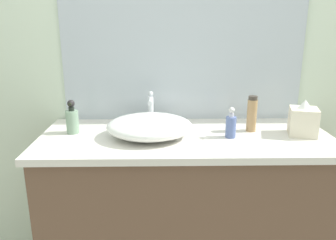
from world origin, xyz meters
TOP-DOWN VIEW (x-y plane):
  - bathroom_wall_rear at (0.00, 0.73)m, footprint 6.00×0.06m
  - vanity_counter at (0.04, 0.41)m, footprint 1.36×0.56m
  - wall_mirror_panel at (0.04, 0.69)m, footprint 1.25×0.01m
  - sink_basin at (-0.12, 0.39)m, footprint 0.39×0.34m
  - faucet at (-0.12, 0.58)m, footprint 0.03×0.13m
  - soap_dispenser at (-0.49, 0.45)m, footprint 0.06×0.06m
  - lotion_bottle at (0.36, 0.47)m, footprint 0.05×0.05m
  - perfume_bottle at (0.24, 0.38)m, footprint 0.05×0.05m
  - tissue_box at (0.58, 0.40)m, footprint 0.15×0.15m

SIDE VIEW (x-z plane):
  - vanity_counter at x=0.04m, z-range 0.00..0.90m
  - sink_basin at x=-0.12m, z-range 0.90..1.00m
  - perfume_bottle at x=0.24m, z-range 0.88..1.02m
  - soap_dispenser at x=-0.49m, z-range 0.88..1.04m
  - tissue_box at x=0.58m, z-range 0.88..1.05m
  - lotion_bottle at x=0.36m, z-range 0.89..1.07m
  - faucet at x=-0.12m, z-range 0.91..1.08m
  - bathroom_wall_rear at x=0.00m, z-range 0.00..2.60m
  - wall_mirror_panel at x=0.04m, z-range 0.90..1.80m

